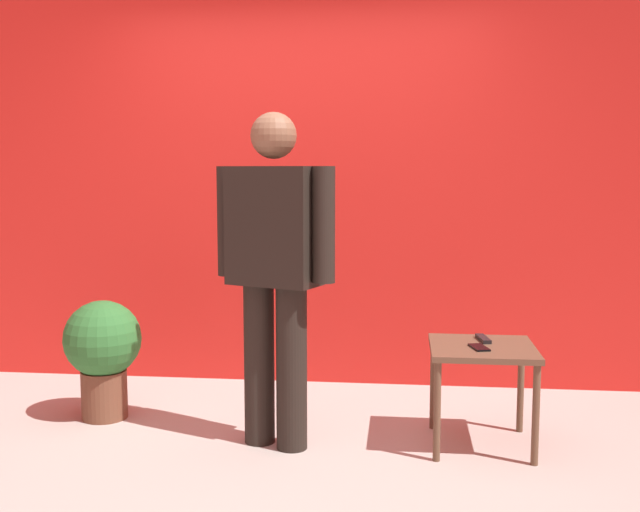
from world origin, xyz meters
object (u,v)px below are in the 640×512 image
(standing_person, at_px, (275,262))
(potted_plant, at_px, (103,349))
(tv_remote, at_px, (483,339))
(cell_phone, at_px, (479,347))
(side_table, at_px, (482,360))

(standing_person, height_order, potted_plant, standing_person)
(tv_remote, bearing_deg, cell_phone, -111.49)
(potted_plant, bearing_deg, side_table, -5.55)
(standing_person, distance_m, tv_remote, 1.18)
(tv_remote, relative_size, potted_plant, 0.25)
(cell_phone, relative_size, tv_remote, 0.85)
(side_table, height_order, tv_remote, tv_remote)
(cell_phone, xyz_separation_m, potted_plant, (-2.09, 0.27, -0.13))
(tv_remote, bearing_deg, standing_person, -177.47)
(potted_plant, bearing_deg, tv_remote, -2.41)
(side_table, relative_size, cell_phone, 3.70)
(standing_person, xyz_separation_m, side_table, (1.06, 0.11, -0.51))
(cell_phone, bearing_deg, standing_person, 167.68)
(side_table, height_order, cell_phone, cell_phone)
(cell_phone, bearing_deg, side_table, 54.52)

